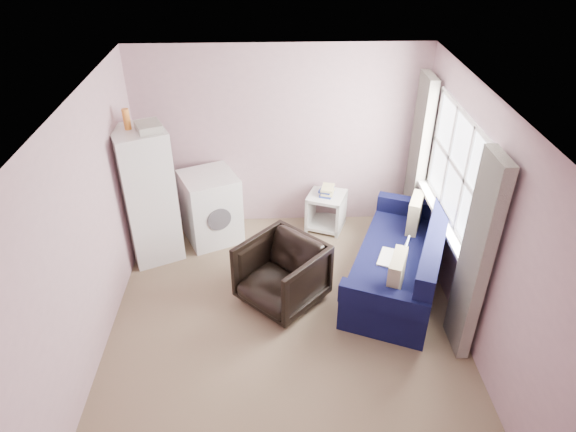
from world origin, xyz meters
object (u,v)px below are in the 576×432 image
Objects in this scene: fridge at (148,195)px; washing_machine at (211,206)px; side_table at (326,208)px; sofa at (404,263)px; armchair at (282,271)px.

fridge reaches higher than washing_machine.
fridge reaches higher than side_table.
side_table is at bearing -16.96° from washing_machine.
fridge is 3.20m from sofa.
washing_machine is at bearing 177.24° from sofa.
sofa is at bearing -49.19° from washing_machine.
washing_machine is 0.42× the size of sofa.
fridge is 3.04× the size of side_table.
sofa is at bearing -38.53° from fridge.
washing_machine is at bearing 168.32° from armchair.
armchair is 1.60m from washing_machine.
sofa is at bearing 51.95° from armchair.
armchair is 1.65m from side_table.
fridge is 0.88× the size of sofa.
armchair is at bearing -149.29° from sofa.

